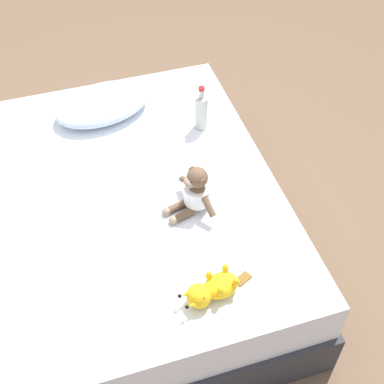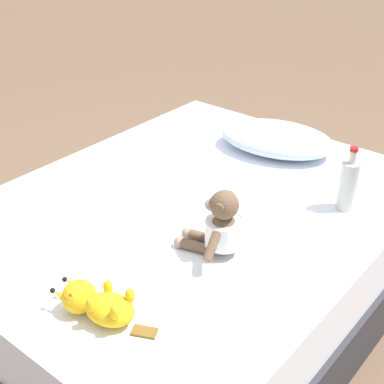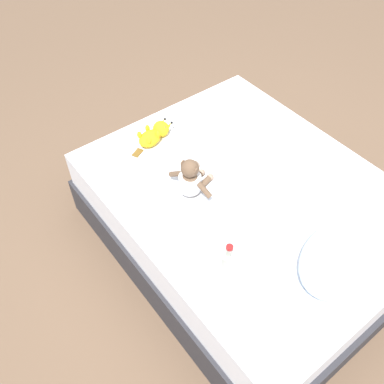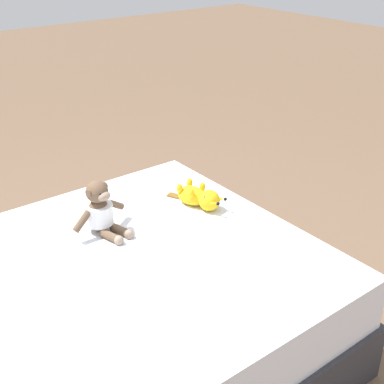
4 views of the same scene
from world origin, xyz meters
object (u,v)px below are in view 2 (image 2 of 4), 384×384
Objects in this scene: plush_yellow_creature at (97,303)px; glass_bottle at (348,185)px; bed at (192,257)px; plush_monkey at (220,228)px; pillow at (277,139)px.

glass_bottle reaches higher than plush_yellow_creature.
plush_monkey is at bearing -34.28° from bed.
plush_monkey is at bearing 80.18° from plush_yellow_creature.
plush_monkey reaches higher than plush_yellow_creature.
plush_yellow_creature reaches higher than bed.
bed is 3.10× the size of pillow.
bed is 7.13× the size of glass_bottle.
pillow reaches higher than bed.
pillow is at bearing 89.83° from bed.
pillow is 1.77× the size of plush_yellow_creature.
pillow is (0.00, 0.61, 0.31)m from bed.
plush_yellow_creature is 1.30× the size of glass_bottle.
plush_monkey reaches higher than pillow.
plush_yellow_creature is (0.19, -0.66, 0.30)m from bed.
glass_bottle reaches higher than bed.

